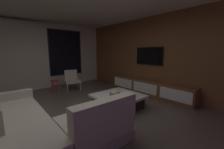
{
  "coord_description": "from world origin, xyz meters",
  "views": [
    {
      "loc": [
        -1.25,
        -2.63,
        1.51
      ],
      "look_at": [
        1.59,
        0.67,
        0.78
      ],
      "focal_mm": 22.14,
      "sensor_mm": 36.0,
      "label": 1
    }
  ],
  "objects_px": {
    "coffee_table": "(118,101)",
    "side_stool": "(55,82)",
    "sectional_couch": "(37,126)",
    "book_stack_on_coffee_table": "(115,93)",
    "accent_chair_near_window": "(72,79)",
    "mounted_tv": "(149,56)",
    "media_console": "(149,88)"
  },
  "relations": [
    {
      "from": "coffee_table",
      "to": "side_stool",
      "type": "distance_m",
      "value": 2.73
    },
    {
      "from": "sectional_couch",
      "to": "book_stack_on_coffee_table",
      "type": "distance_m",
      "value": 1.92
    },
    {
      "from": "accent_chair_near_window",
      "to": "mounted_tv",
      "type": "bearing_deg",
      "value": -49.02
    },
    {
      "from": "coffee_table",
      "to": "accent_chair_near_window",
      "type": "distance_m",
      "value": 2.53
    },
    {
      "from": "book_stack_on_coffee_table",
      "to": "mounted_tv",
      "type": "xyz_separation_m",
      "value": [
        1.86,
        0.28,
        0.93
      ]
    },
    {
      "from": "side_stool",
      "to": "mounted_tv",
      "type": "xyz_separation_m",
      "value": [
        2.55,
        -2.31,
        0.98
      ]
    },
    {
      "from": "accent_chair_near_window",
      "to": "media_console",
      "type": "xyz_separation_m",
      "value": [
        1.74,
        -2.41,
        -0.18
      ]
    },
    {
      "from": "book_stack_on_coffee_table",
      "to": "mounted_tv",
      "type": "height_order",
      "value": "mounted_tv"
    },
    {
      "from": "sectional_couch",
      "to": "media_console",
      "type": "relative_size",
      "value": 0.81
    },
    {
      "from": "sectional_couch",
      "to": "coffee_table",
      "type": "xyz_separation_m",
      "value": [
        2.0,
        0.17,
        -0.1
      ]
    },
    {
      "from": "side_stool",
      "to": "mounted_tv",
      "type": "bearing_deg",
      "value": -42.17
    },
    {
      "from": "sectional_couch",
      "to": "mounted_tv",
      "type": "height_order",
      "value": "mounted_tv"
    },
    {
      "from": "sectional_couch",
      "to": "coffee_table",
      "type": "relative_size",
      "value": 2.16
    },
    {
      "from": "media_console",
      "to": "coffee_table",
      "type": "bearing_deg",
      "value": -176.51
    },
    {
      "from": "coffee_table",
      "to": "media_console",
      "type": "xyz_separation_m",
      "value": [
        1.58,
        0.1,
        0.06
      ]
    },
    {
      "from": "book_stack_on_coffee_table",
      "to": "media_console",
      "type": "xyz_separation_m",
      "value": [
        1.68,
        0.08,
        -0.16
      ]
    },
    {
      "from": "accent_chair_near_window",
      "to": "mounted_tv",
      "type": "xyz_separation_m",
      "value": [
        1.92,
        -2.22,
        0.92
      ]
    },
    {
      "from": "sectional_couch",
      "to": "side_stool",
      "type": "bearing_deg",
      "value": 66.36
    },
    {
      "from": "sectional_couch",
      "to": "accent_chair_near_window",
      "type": "bearing_deg",
      "value": 55.47
    },
    {
      "from": "media_console",
      "to": "mounted_tv",
      "type": "relative_size",
      "value": 2.92
    },
    {
      "from": "accent_chair_near_window",
      "to": "mounted_tv",
      "type": "relative_size",
      "value": 0.73
    },
    {
      "from": "book_stack_on_coffee_table",
      "to": "sectional_couch",
      "type": "bearing_deg",
      "value": -174.61
    },
    {
      "from": "sectional_couch",
      "to": "mounted_tv",
      "type": "bearing_deg",
      "value": 6.97
    },
    {
      "from": "book_stack_on_coffee_table",
      "to": "accent_chair_near_window",
      "type": "bearing_deg",
      "value": 91.53
    },
    {
      "from": "accent_chair_near_window",
      "to": "side_stool",
      "type": "xyz_separation_m",
      "value": [
        -0.63,
        0.1,
        -0.06
      ]
    },
    {
      "from": "accent_chair_near_window",
      "to": "mounted_tv",
      "type": "height_order",
      "value": "mounted_tv"
    },
    {
      "from": "book_stack_on_coffee_table",
      "to": "media_console",
      "type": "bearing_deg",
      "value": 2.8
    },
    {
      "from": "coffee_table",
      "to": "accent_chair_near_window",
      "type": "relative_size",
      "value": 1.49
    },
    {
      "from": "sectional_couch",
      "to": "book_stack_on_coffee_table",
      "type": "xyz_separation_m",
      "value": [
        1.91,
        0.18,
        0.13
      ]
    },
    {
      "from": "sectional_couch",
      "to": "media_console",
      "type": "distance_m",
      "value": 3.59
    },
    {
      "from": "mounted_tv",
      "to": "media_console",
      "type": "bearing_deg",
      "value": -132.43
    },
    {
      "from": "side_stool",
      "to": "coffee_table",
      "type": "bearing_deg",
      "value": -73.16
    }
  ]
}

